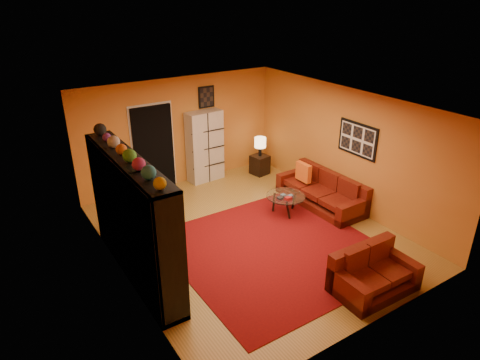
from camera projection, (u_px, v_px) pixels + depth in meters
floor at (249, 234)px, 8.46m from camera, size 6.00×6.00×0.00m
ceiling at (250, 105)px, 7.38m from camera, size 6.00×6.00×0.00m
wall_back at (179, 132)px, 10.21m from camera, size 6.00×0.00×6.00m
wall_front at (377, 250)px, 5.63m from camera, size 6.00×0.00×6.00m
wall_left at (118, 209)px, 6.68m from camera, size 0.00×6.00×6.00m
wall_right at (346, 149)px, 9.16m from camera, size 0.00×6.00×6.00m
rug at (275, 249)px, 7.97m from camera, size 3.60×3.60×0.01m
doorway at (154, 149)px, 9.95m from camera, size 0.95×0.10×2.04m
wall_art_right at (358, 139)px, 8.80m from camera, size 0.03×1.00×0.70m
wall_art_back at (206, 97)px, 10.26m from camera, size 0.42×0.03×0.52m
entertainment_unit at (133, 219)px, 6.90m from camera, size 0.45×3.00×2.10m
tv at (138, 223)px, 6.90m from camera, size 0.93×0.12×0.54m
sofa at (323, 192)px, 9.55m from camera, size 0.89×2.12×0.85m
loveseat at (371, 273)px, 6.84m from camera, size 1.36×0.84×0.85m
throw_pillow at (304, 172)px, 9.69m from camera, size 0.12×0.42×0.42m
coffee_table at (286, 198)px, 9.09m from camera, size 0.83×0.83×0.41m
storage_cabinet at (205, 146)px, 10.51m from camera, size 0.91×0.45×1.76m
bowl_chair at (165, 207)px, 8.91m from camera, size 0.64×0.64×0.52m
side_table at (260, 165)px, 11.10m from camera, size 0.46×0.46×0.50m
table_lamp at (260, 143)px, 10.85m from camera, size 0.29×0.29×0.49m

